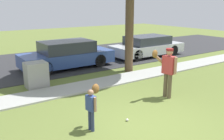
% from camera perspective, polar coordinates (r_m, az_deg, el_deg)
% --- Properties ---
extents(ground_plane, '(48.00, 48.00, 0.00)m').
position_cam_1_polar(ground_plane, '(9.35, -6.60, -4.22)').
color(ground_plane, olive).
extents(sidewalk_strip, '(36.00, 1.20, 0.06)m').
position_cam_1_polar(sidewalk_strip, '(9.42, -6.89, -3.88)').
color(sidewalk_strip, '#A3A39E').
rests_on(sidewalk_strip, ground).
extents(road_surface, '(36.00, 6.80, 0.02)m').
position_cam_1_polar(road_surface, '(13.91, -16.48, 1.67)').
color(road_surface, '#2D2D30').
rests_on(road_surface, ground).
extents(person_adult, '(0.75, 0.59, 1.68)m').
position_cam_1_polar(person_adult, '(8.27, 12.75, 0.57)').
color(person_adult, brown).
rests_on(person_adult, ground).
extents(person_child, '(0.47, 0.48, 1.12)m').
position_cam_1_polar(person_child, '(6.11, -4.63, -7.51)').
color(person_child, navy).
rests_on(person_child, ground).
extents(baseball, '(0.07, 0.07, 0.07)m').
position_cam_1_polar(baseball, '(6.78, 3.53, -11.48)').
color(baseball, white).
rests_on(baseball, ground).
extents(utility_cabinet, '(0.79, 0.66, 0.97)m').
position_cam_1_polar(utility_cabinet, '(9.69, -17.17, -1.09)').
color(utility_cabinet, gray).
rests_on(utility_cabinet, ground).
extents(parked_wagon_blue, '(4.50, 1.80, 1.33)m').
position_cam_1_polar(parked_wagon_blue, '(12.33, -10.39, 3.51)').
color(parked_wagon_blue, '#2D478C').
rests_on(parked_wagon_blue, road_surface).
extents(parked_sedan_silver, '(4.60, 1.80, 1.23)m').
position_cam_1_polar(parked_sedan_silver, '(15.09, 8.17, 5.49)').
color(parked_sedan_silver, silver).
rests_on(parked_sedan_silver, road_surface).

